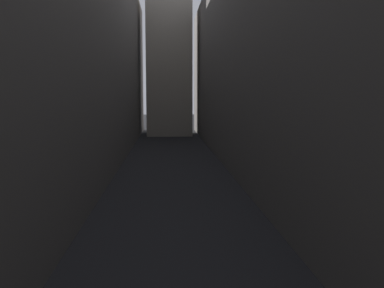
# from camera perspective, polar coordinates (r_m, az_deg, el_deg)

# --- Properties ---
(ground_plane) EXTENTS (264.00, 264.00, 0.00)m
(ground_plane) POSITION_cam_1_polar(r_m,az_deg,el_deg) (37.23, -2.45, -5.03)
(ground_plane) COLOR #232326
(building_block_left) EXTENTS (10.61, 108.00, 25.05)m
(building_block_left) POSITION_cam_1_polar(r_m,az_deg,el_deg) (40.11, -18.68, 13.45)
(building_block_left) COLOR slate
(building_block_left) RESTS_ON ground
(building_block_right) EXTENTS (15.00, 108.00, 23.59)m
(building_block_right) POSITION_cam_1_polar(r_m,az_deg,el_deg) (41.05, 16.31, 12.33)
(building_block_right) COLOR slate
(building_block_right) RESTS_ON ground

